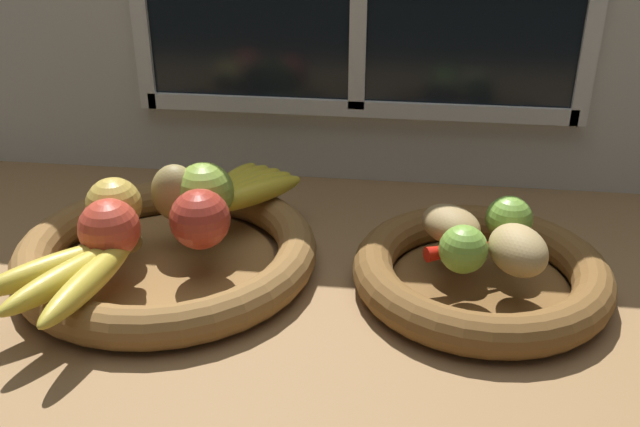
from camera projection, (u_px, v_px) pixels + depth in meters
The scene contains 15 objects.
ground_plane at pixel (335, 283), 86.32cm from camera, with size 140.00×90.00×3.00cm, color olive.
fruit_bowl_left at pixel (168, 253), 85.60cm from camera, with size 36.42×36.42×4.73cm.
fruit_bowl_right at pixel (480, 273), 81.31cm from camera, with size 29.65×29.65×4.73cm.
apple_red_right at pixel (200, 219), 80.36cm from camera, with size 7.01×7.01×7.01cm, color #B73828.
apple_green_back at pixel (204, 192), 86.50cm from camera, with size 7.42×7.42×7.42cm, color #8CAD3D.
apple_red_front at pixel (109, 229), 78.32cm from camera, with size 6.89×6.89×6.89cm, color #CC422D.
apple_golden_left at pixel (114, 205), 84.12cm from camera, with size 6.66×6.66×6.66cm, color gold.
pear_brown at pixel (176, 193), 86.42cm from camera, with size 5.28×6.05×7.30cm, color olive.
banana_bunch_front at pixel (74, 273), 73.76cm from camera, with size 14.18×18.70×2.94cm.
banana_bunch_back at pixel (240, 190), 92.28cm from camera, with size 13.41×16.80×3.02cm.
potato_small at pixel (518, 250), 75.78cm from camera, with size 7.91×5.83×5.20cm, color tan.
potato_oblong at pixel (451, 225), 82.17cm from camera, with size 7.82×5.74×4.20cm, color #A38451.
lime_near at pixel (463, 249), 75.81cm from camera, with size 5.33×5.33×5.33cm, color #7AAD3D.
lime_far at pixel (509, 219), 82.09cm from camera, with size 5.48×5.48×5.48cm, color #7AAD3D.
chili_pepper at pixel (471, 247), 79.89cm from camera, with size 1.78×1.78×11.20cm, color red.
Camera 1 is at (7.52, -73.04, 44.72)cm, focal length 39.49 mm.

